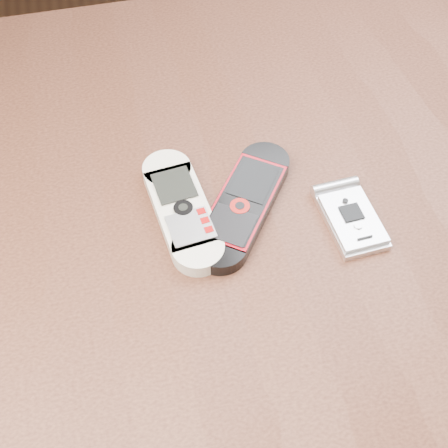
% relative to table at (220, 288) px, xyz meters
% --- Properties ---
extents(table, '(1.20, 0.80, 0.75)m').
position_rel_table_xyz_m(table, '(0.00, 0.00, 0.00)').
color(table, black).
rests_on(table, ground).
extents(nokia_white, '(0.07, 0.16, 0.02)m').
position_rel_table_xyz_m(nokia_white, '(-0.03, 0.03, 0.11)').
color(nokia_white, silver).
rests_on(nokia_white, table).
extents(nokia_black_red, '(0.14, 0.16, 0.02)m').
position_rel_table_xyz_m(nokia_black_red, '(0.03, 0.02, 0.11)').
color(nokia_black_red, black).
rests_on(nokia_black_red, table).
extents(motorola_razr, '(0.05, 0.09, 0.01)m').
position_rel_table_xyz_m(motorola_razr, '(0.13, -0.02, 0.11)').
color(motorola_razr, silver).
rests_on(motorola_razr, table).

